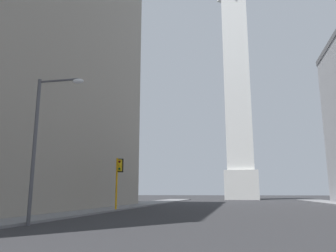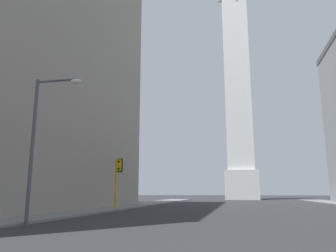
% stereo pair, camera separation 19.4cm
% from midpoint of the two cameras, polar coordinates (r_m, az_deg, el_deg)
% --- Properties ---
extents(sidewalk_left, '(5.00, 95.37, 0.15)m').
position_cam_midpoint_polar(sidewalk_left, '(33.86, -12.03, -13.99)').
color(sidewalk_left, slate).
rests_on(sidewalk_left, ground_plane).
extents(obelisk, '(7.86, 7.86, 59.82)m').
position_cam_midpoint_polar(obelisk, '(86.03, 12.08, 6.80)').
color(obelisk, silver).
rests_on(obelisk, ground_plane).
extents(traffic_light_mid_left, '(0.76, 0.52, 4.95)m').
position_cam_midpoint_polar(traffic_light_mid_left, '(31.95, -8.61, -8.54)').
color(traffic_light_mid_left, orange).
rests_on(traffic_light_mid_left, ground_plane).
extents(street_lamp, '(2.79, 0.36, 7.99)m').
position_cam_midpoint_polar(street_lamp, '(19.17, -21.04, -1.09)').
color(street_lamp, '#4C4C51').
rests_on(street_lamp, ground_plane).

